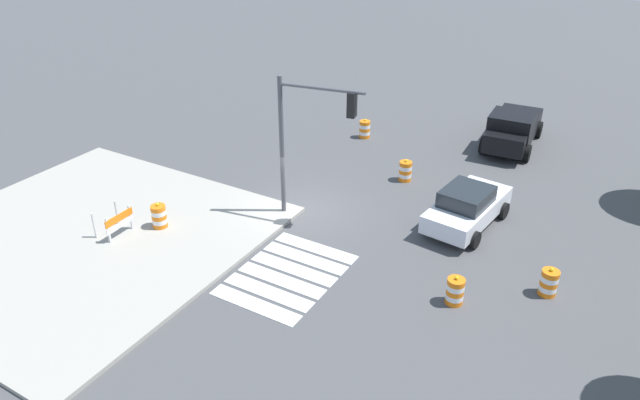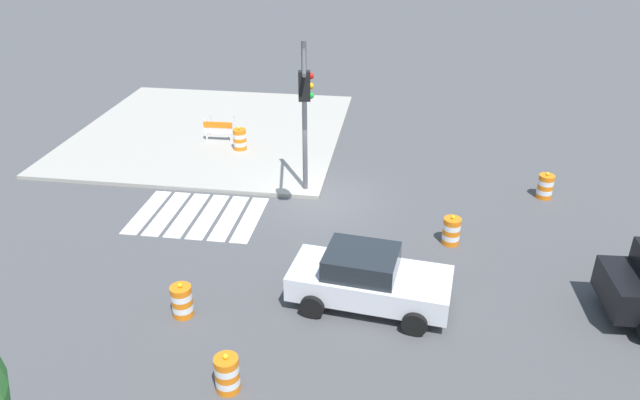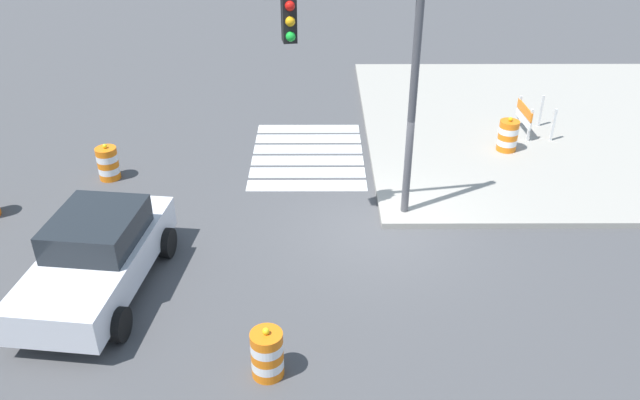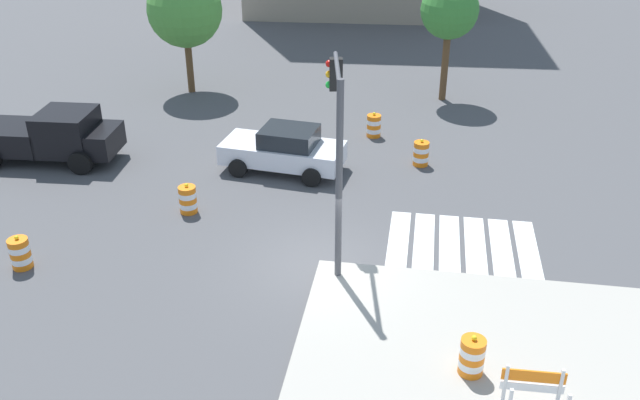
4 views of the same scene
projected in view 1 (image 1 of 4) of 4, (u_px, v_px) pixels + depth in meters
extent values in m
plane|color=#474749|center=(305.00, 211.00, 23.57)|extent=(120.00, 120.00, 0.00)
cube|color=#9E998E|center=(82.00, 237.00, 21.68)|extent=(12.00, 12.00, 0.15)
cube|color=silver|center=(316.00, 248.00, 21.16)|extent=(0.60, 3.20, 0.02)
cube|color=silver|center=(305.00, 258.00, 20.59)|extent=(0.60, 3.20, 0.02)
cube|color=silver|center=(294.00, 269.00, 20.02)|extent=(0.60, 3.20, 0.02)
cube|color=silver|center=(281.00, 280.00, 19.45)|extent=(0.60, 3.20, 0.02)
cube|color=silver|center=(268.00, 292.00, 18.89)|extent=(0.60, 3.20, 0.02)
cube|color=silver|center=(255.00, 305.00, 18.32)|extent=(0.60, 3.20, 0.02)
cube|color=silver|center=(467.00, 209.00, 22.33)|extent=(4.49, 2.33, 0.70)
cube|color=#1E2328|center=(467.00, 196.00, 21.85)|extent=(2.08, 1.81, 0.60)
cylinder|color=black|center=(459.00, 197.00, 23.95)|extent=(0.68, 0.32, 0.66)
cylinder|color=black|center=(503.00, 211.00, 22.94)|extent=(0.68, 0.32, 0.66)
cylinder|color=black|center=(428.00, 224.00, 22.06)|extent=(0.68, 0.32, 0.66)
cylinder|color=black|center=(475.00, 240.00, 21.05)|extent=(0.68, 0.32, 0.66)
cube|color=black|center=(518.00, 121.00, 30.06)|extent=(2.61, 2.14, 0.90)
cube|color=black|center=(511.00, 129.00, 28.28)|extent=(2.01, 2.11, 1.50)
cube|color=black|center=(505.00, 143.00, 27.56)|extent=(1.51, 1.98, 0.90)
cylinder|color=black|center=(527.00, 153.00, 27.60)|extent=(0.86, 0.35, 0.84)
cylinder|color=black|center=(484.00, 145.00, 28.42)|extent=(0.86, 0.35, 0.84)
cylinder|color=black|center=(539.00, 129.00, 30.26)|extent=(0.86, 0.35, 0.84)
cylinder|color=black|center=(499.00, 123.00, 31.08)|extent=(0.86, 0.35, 0.84)
cylinder|color=orange|center=(454.00, 300.00, 18.38)|extent=(0.56, 0.56, 0.18)
cylinder|color=white|center=(454.00, 296.00, 18.29)|extent=(0.56, 0.56, 0.18)
cylinder|color=orange|center=(455.00, 291.00, 18.21)|extent=(0.56, 0.56, 0.18)
cylinder|color=white|center=(456.00, 286.00, 18.12)|extent=(0.56, 0.56, 0.18)
cylinder|color=orange|center=(456.00, 282.00, 18.04)|extent=(0.56, 0.56, 0.18)
sphere|color=yellow|center=(457.00, 278.00, 17.96)|extent=(0.12, 0.12, 0.12)
cylinder|color=orange|center=(405.00, 178.00, 25.98)|extent=(0.56, 0.56, 0.18)
cylinder|color=white|center=(405.00, 175.00, 25.89)|extent=(0.56, 0.56, 0.18)
cylinder|color=orange|center=(405.00, 171.00, 25.80)|extent=(0.56, 0.56, 0.18)
cylinder|color=white|center=(406.00, 167.00, 25.72)|extent=(0.56, 0.56, 0.18)
cylinder|color=orange|center=(406.00, 164.00, 25.63)|extent=(0.56, 0.56, 0.18)
sphere|color=yellow|center=(406.00, 161.00, 25.56)|extent=(0.12, 0.12, 0.12)
cylinder|color=orange|center=(547.00, 292.00, 18.76)|extent=(0.56, 0.56, 0.18)
cylinder|color=white|center=(548.00, 287.00, 18.68)|extent=(0.56, 0.56, 0.18)
cylinder|color=orange|center=(549.00, 283.00, 18.59)|extent=(0.56, 0.56, 0.18)
cylinder|color=white|center=(550.00, 278.00, 18.51)|extent=(0.56, 0.56, 0.18)
cylinder|color=orange|center=(551.00, 273.00, 18.42)|extent=(0.56, 0.56, 0.18)
sphere|color=yellow|center=(552.00, 270.00, 18.35)|extent=(0.12, 0.12, 0.12)
cylinder|color=orange|center=(364.00, 136.00, 30.36)|extent=(0.56, 0.56, 0.18)
cylinder|color=white|center=(365.00, 133.00, 30.28)|extent=(0.56, 0.56, 0.18)
cylinder|color=orange|center=(365.00, 129.00, 30.19)|extent=(0.56, 0.56, 0.18)
cylinder|color=white|center=(365.00, 126.00, 30.10)|extent=(0.56, 0.56, 0.18)
cylinder|color=orange|center=(365.00, 123.00, 30.02)|extent=(0.56, 0.56, 0.18)
sphere|color=yellow|center=(365.00, 120.00, 29.95)|extent=(0.12, 0.12, 0.12)
cylinder|color=orange|center=(160.00, 224.00, 22.18)|extent=(0.56, 0.56, 0.18)
cylinder|color=white|center=(160.00, 220.00, 22.09)|extent=(0.56, 0.56, 0.18)
cylinder|color=orange|center=(159.00, 216.00, 22.01)|extent=(0.56, 0.56, 0.18)
cylinder|color=white|center=(158.00, 212.00, 21.92)|extent=(0.56, 0.56, 0.18)
cylinder|color=orange|center=(158.00, 208.00, 21.83)|extent=(0.56, 0.56, 0.18)
sphere|color=yellow|center=(157.00, 204.00, 21.76)|extent=(0.12, 0.12, 0.12)
cube|color=silver|center=(131.00, 217.00, 21.86)|extent=(0.07, 0.07, 1.00)
cube|color=silver|center=(117.00, 212.00, 22.16)|extent=(0.07, 0.07, 1.00)
cube|color=silver|center=(108.00, 230.00, 21.01)|extent=(0.07, 0.07, 1.00)
cube|color=silver|center=(94.00, 226.00, 21.31)|extent=(0.07, 0.07, 1.00)
cube|color=orange|center=(119.00, 218.00, 21.31)|extent=(1.30, 0.08, 0.28)
cube|color=white|center=(120.00, 225.00, 21.45)|extent=(1.30, 0.08, 0.20)
cylinder|color=#4C4C51|center=(282.00, 147.00, 22.00)|extent=(0.18, 0.18, 5.50)
cylinder|color=#4C4C51|center=(322.00, 89.00, 20.34)|extent=(0.68, 3.17, 0.12)
cube|color=black|center=(352.00, 105.00, 20.21)|extent=(0.40, 0.34, 0.90)
sphere|color=red|center=(354.00, 95.00, 20.22)|extent=(0.20, 0.20, 0.20)
sphere|color=#F2A514|center=(354.00, 103.00, 20.37)|extent=(0.20, 0.20, 0.20)
sphere|color=green|center=(353.00, 111.00, 20.51)|extent=(0.20, 0.20, 0.20)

